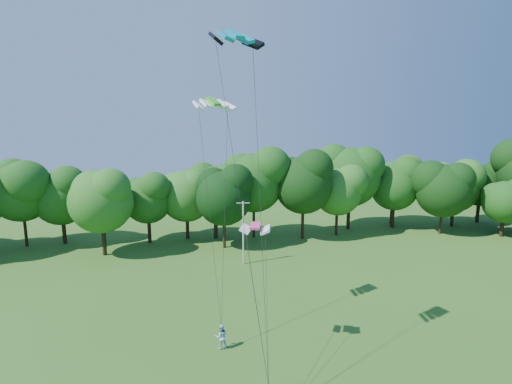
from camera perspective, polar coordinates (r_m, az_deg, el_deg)
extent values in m
cylinder|color=#B8BAB0|center=(44.07, -1.83, -5.88)|extent=(0.18, 0.18, 7.12)
cube|color=#B8BAB0|center=(43.25, -1.86, -1.57)|extent=(1.42, 0.23, 0.08)
imported|color=#B1D4F6|center=(29.78, -4.98, -19.85)|extent=(0.92, 0.73, 1.80)
cube|color=#058BA0|center=(23.91, -3.05, 21.60)|extent=(3.28, 2.36, 0.75)
cube|color=green|center=(29.57, -6.10, 12.74)|extent=(3.25, 2.40, 0.70)
cube|color=#E13E7A|center=(25.87, -0.08, -4.87)|extent=(2.18, 1.60, 0.32)
cylinder|color=black|center=(50.23, -4.55, -5.88)|extent=(0.39, 0.39, 3.73)
ellipsoid|color=black|center=(49.09, -4.64, -0.36)|extent=(7.46, 7.46, 8.14)
cylinder|color=#301D13|center=(64.59, 18.82, -2.74)|extent=(0.39, 0.39, 3.76)
ellipsoid|color=#294E17|center=(63.70, 19.07, 1.62)|extent=(7.52, 7.52, 8.21)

